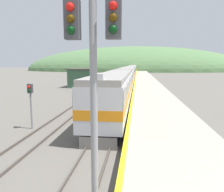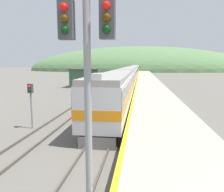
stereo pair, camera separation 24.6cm
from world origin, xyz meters
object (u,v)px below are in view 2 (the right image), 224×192
(signal_post_siding, at_px, (31,96))
(carriage_third, at_px, (132,73))
(signal_mast_main, at_px, (87,64))
(carriage_fifth, at_px, (136,69))
(carriage_second, at_px, (128,77))
(express_train_lead_car, at_px, (116,90))
(carriage_fourth, at_px, (135,70))

(signal_post_siding, bearing_deg, carriage_third, 83.39)
(signal_mast_main, height_order, signal_post_siding, signal_mast_main)
(carriage_third, relative_size, carriage_fifth, 1.00)
(carriage_second, distance_m, signal_mast_main, 39.14)
(express_train_lead_car, height_order, carriage_second, express_train_lead_car)
(signal_post_siding, bearing_deg, carriage_second, 78.59)
(express_train_lead_car, distance_m, carriage_second, 22.24)
(carriage_third, relative_size, signal_post_siding, 5.80)
(carriage_third, distance_m, carriage_fourth, 21.61)
(express_train_lead_car, height_order, carriage_fifth, express_train_lead_car)
(express_train_lead_car, bearing_deg, carriage_fourth, 90.00)
(carriage_second, distance_m, carriage_third, 21.61)
(carriage_third, xyz_separation_m, signal_post_siding, (-5.88, -50.77, 0.33))
(express_train_lead_car, xyz_separation_m, carriage_second, (0.00, 22.24, -0.01))
(carriage_third, bearing_deg, signal_post_siding, -96.61)
(signal_mast_main, bearing_deg, carriage_fifth, 90.59)
(carriage_fourth, height_order, signal_post_siding, carriage_fourth)
(carriage_fifth, relative_size, signal_post_siding, 5.80)
(express_train_lead_car, height_order, carriage_third, express_train_lead_car)
(carriage_second, bearing_deg, carriage_fourth, 90.00)
(carriage_fifth, xyz_separation_m, signal_mast_main, (1.07, -103.84, 2.82))
(carriage_fourth, xyz_separation_m, carriage_fifth, (0.00, 21.61, 0.00))
(carriage_second, bearing_deg, carriage_third, 90.00)
(carriage_second, relative_size, carriage_fourth, 1.00)
(carriage_fifth, distance_m, signal_mast_main, 103.89)
(carriage_second, xyz_separation_m, signal_post_siding, (-5.88, -29.16, 0.33))
(signal_mast_main, bearing_deg, carriage_third, 91.01)
(carriage_fourth, xyz_separation_m, signal_mast_main, (1.07, -82.24, 2.82))
(carriage_fourth, bearing_deg, carriage_third, -90.00)
(carriage_second, distance_m, signal_post_siding, 29.75)
(carriage_third, xyz_separation_m, carriage_fourth, (0.00, 21.61, 0.00))
(carriage_fifth, relative_size, signal_mast_main, 2.68)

